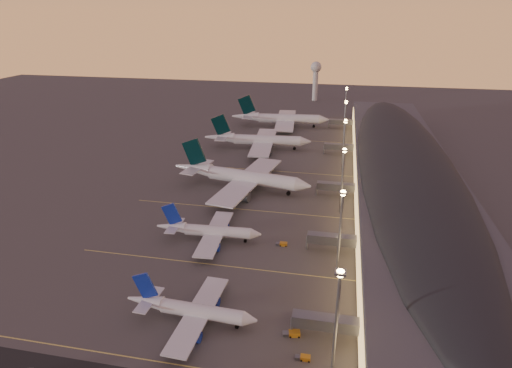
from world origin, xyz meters
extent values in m
plane|color=#423F3D|center=(0.00, 0.00, 0.00)|extent=(700.00, 700.00, 0.00)
cylinder|color=silver|center=(3.74, -30.64, 3.23)|extent=(21.37, 4.53, 3.61)
cone|color=silver|center=(16.06, -31.18, 3.23)|extent=(3.58, 3.76, 3.61)
cone|color=silver|center=(-11.65, -29.97, 3.69)|extent=(9.73, 4.03, 3.61)
cube|color=silver|center=(2.72, -30.60, 2.60)|extent=(7.48, 30.67, 0.40)
cylinder|color=navy|center=(3.69, -23.94, 1.38)|extent=(4.91, 2.92, 2.71)
cylinder|color=navy|center=(3.11, -37.32, 1.38)|extent=(4.91, 2.92, 2.71)
cube|color=navy|center=(-11.17, -29.99, 8.37)|extent=(6.64, 0.83, 7.84)
cube|color=silver|center=(-10.49, -30.02, 4.23)|extent=(3.90, 11.09, 0.25)
cylinder|color=black|center=(12.65, -31.03, 0.71)|extent=(0.30, 0.30, 1.43)
cylinder|color=black|center=(12.65, -31.03, 0.51)|extent=(1.04, 0.68, 1.01)
cylinder|color=black|center=(2.14, -28.04, 0.71)|extent=(0.30, 0.30, 1.43)
cylinder|color=black|center=(2.14, -28.04, 0.51)|extent=(1.04, 0.68, 1.01)
cylinder|color=black|center=(1.92, -33.09, 0.71)|extent=(0.30, 0.30, 1.43)
cylinder|color=black|center=(1.92, -33.09, 0.51)|extent=(1.04, 0.68, 1.01)
cylinder|color=silver|center=(-3.98, 9.71, 3.40)|extent=(22.48, 4.96, 3.80)
cone|color=silver|center=(8.96, 10.39, 3.40)|extent=(3.79, 3.98, 3.80)
cone|color=silver|center=(-20.15, 8.86, 3.87)|extent=(10.26, 4.32, 3.80)
cube|color=silver|center=(-5.06, 9.65, 2.73)|extent=(8.14, 32.28, 0.42)
cylinder|color=navy|center=(-4.71, 16.72, 1.45)|extent=(5.18, 3.11, 2.85)
cylinder|color=navy|center=(-3.97, 2.67, 1.45)|extent=(5.18, 3.11, 2.85)
cube|color=navy|center=(-19.64, 8.89, 8.79)|extent=(6.98, 0.93, 8.24)
cube|color=silver|center=(-18.92, 8.93, 4.44)|extent=(4.20, 11.69, 0.27)
cylinder|color=black|center=(5.38, 10.20, 0.75)|extent=(0.32, 0.32, 1.50)
cylinder|color=black|center=(5.38, 10.20, 0.53)|extent=(1.10, 0.72, 1.06)
cylinder|color=black|center=(-5.91, 12.27, 0.75)|extent=(0.32, 0.32, 1.50)
cylinder|color=black|center=(-5.91, 12.27, 0.53)|extent=(1.10, 0.72, 1.06)
cylinder|color=black|center=(-5.64, 6.96, 0.75)|extent=(0.32, 0.32, 1.50)
cylinder|color=black|center=(-5.64, 6.96, 0.53)|extent=(1.10, 0.72, 1.06)
cylinder|color=silver|center=(-1.84, 55.23, 5.37)|extent=(39.87, 12.66, 5.96)
cone|color=silver|center=(20.71, 51.29, 5.37)|extent=(7.29, 6.97, 5.96)
cone|color=silver|center=(-30.04, 60.15, 6.11)|extent=(18.57, 8.94, 5.96)
cube|color=silver|center=(-3.72, 55.56, 4.32)|extent=(21.19, 58.75, 0.66)
cylinder|color=slate|center=(-0.29, 67.83, 2.31)|extent=(9.54, 5.94, 4.47)
cylinder|color=slate|center=(-4.65, 42.85, 2.31)|extent=(9.54, 5.94, 4.47)
cube|color=black|center=(-29.16, 60.00, 13.81)|extent=(11.74, 2.90, 13.23)
cube|color=silver|center=(-27.90, 59.78, 7.01)|extent=(9.83, 21.53, 0.42)
cylinder|color=black|center=(14.47, 52.38, 1.19)|extent=(0.55, 0.55, 2.38)
cylinder|color=black|center=(14.47, 52.38, 0.83)|extent=(1.82, 1.31, 1.67)
cylinder|color=black|center=(-4.26, 59.89, 1.19)|extent=(0.55, 0.55, 2.38)
cylinder|color=black|center=(-4.26, 59.89, 0.83)|extent=(1.82, 1.31, 1.67)
cylinder|color=black|center=(-5.69, 51.67, 1.19)|extent=(0.55, 0.55, 2.38)
cylinder|color=black|center=(-5.69, 51.67, 0.83)|extent=(1.82, 1.31, 1.67)
cylinder|color=silver|center=(-5.89, 114.47, 5.03)|extent=(37.30, 8.44, 5.59)
cone|color=silver|center=(15.52, 116.13, 5.03)|extent=(6.38, 6.04, 5.59)
cone|color=silver|center=(-32.65, 112.39, 5.73)|extent=(17.08, 6.87, 5.59)
cube|color=silver|center=(-7.68, 114.33, 4.05)|extent=(14.88, 54.72, 0.62)
cylinder|color=slate|center=(-7.41, 126.28, 2.17)|extent=(8.65, 4.83, 4.19)
cylinder|color=slate|center=(-5.57, 102.57, 2.17)|extent=(8.65, 4.83, 4.19)
cube|color=black|center=(-31.82, 112.46, 12.95)|extent=(11.06, 1.69, 12.41)
cube|color=silver|center=(-30.63, 112.55, 6.57)|extent=(7.45, 19.86, 0.39)
cylinder|color=black|center=(9.59, 115.67, 1.12)|extent=(0.48, 0.48, 2.24)
cylinder|color=black|center=(9.59, 115.67, 0.78)|extent=(1.64, 1.10, 1.57)
cylinder|color=black|center=(-9.17, 118.14, 1.12)|extent=(0.48, 0.48, 2.24)
cylinder|color=black|center=(-9.17, 118.14, 0.78)|extent=(1.64, 1.10, 1.57)
cylinder|color=black|center=(-8.56, 110.34, 1.12)|extent=(0.48, 0.48, 2.24)
cylinder|color=black|center=(-8.56, 110.34, 0.78)|extent=(1.64, 1.10, 1.57)
cylinder|color=silver|center=(-0.31, 165.78, 5.44)|extent=(40.33, 9.46, 6.04)
cone|color=silver|center=(22.81, 167.78, 5.44)|extent=(6.94, 6.58, 6.04)
cone|color=silver|center=(-29.21, 163.28, 6.19)|extent=(18.50, 7.58, 6.04)
cube|color=silver|center=(-2.24, 165.61, 4.38)|extent=(16.59, 59.19, 0.66)
cylinder|color=slate|center=(-2.06, 178.53, 2.34)|extent=(9.38, 5.29, 4.53)
cylinder|color=slate|center=(0.15, 152.92, 2.34)|extent=(9.38, 5.29, 4.53)
cube|color=black|center=(-28.31, 163.36, 14.00)|extent=(11.95, 1.93, 13.41)
cube|color=silver|center=(-27.02, 163.47, 7.10)|extent=(8.23, 21.50, 0.42)
cylinder|color=black|center=(16.41, 167.23, 1.21)|extent=(0.52, 0.52, 2.42)
cylinder|color=black|center=(16.41, 167.23, 0.85)|extent=(1.78, 1.20, 1.69)
cylinder|color=black|center=(-3.89, 169.72, 1.21)|extent=(0.52, 0.52, 2.42)
cylinder|color=black|center=(-3.89, 169.72, 0.85)|extent=(1.78, 1.20, 1.69)
cylinder|color=black|center=(-3.16, 161.29, 1.21)|extent=(0.52, 0.52, 2.42)
cylinder|color=black|center=(-3.16, 161.29, 0.85)|extent=(1.78, 1.20, 1.69)
cube|color=#47484C|center=(62.00, 72.50, 6.00)|extent=(40.00, 255.00, 12.00)
ellipsoid|color=black|center=(62.00, 72.50, 12.00)|extent=(39.00, 253.00, 10.92)
cube|color=#F3BA64|center=(41.80, 72.50, 5.00)|extent=(0.40, 244.80, 8.00)
cube|color=slate|center=(34.00, -30.00, 4.50)|extent=(16.00, 3.20, 3.00)
cylinder|color=slate|center=(26.00, -30.00, 2.20)|extent=(0.70, 0.70, 4.40)
cube|color=slate|center=(34.00, 10.00, 4.50)|extent=(16.00, 3.20, 3.00)
cylinder|color=slate|center=(26.00, 10.00, 2.20)|extent=(0.70, 0.70, 4.40)
cube|color=slate|center=(34.00, 55.00, 4.50)|extent=(16.00, 3.20, 3.00)
cylinder|color=slate|center=(26.00, 55.00, 2.20)|extent=(0.70, 0.70, 4.40)
cube|color=slate|center=(34.00, 112.00, 4.50)|extent=(16.00, 3.20, 3.00)
cylinder|color=slate|center=(26.00, 112.00, 2.20)|extent=(0.70, 0.70, 4.40)
cube|color=slate|center=(34.00, 168.00, 4.50)|extent=(16.00, 3.20, 3.00)
cylinder|color=slate|center=(26.00, 168.00, 2.20)|extent=(0.70, 0.70, 4.40)
cylinder|color=slate|center=(36.00, -40.00, 12.50)|extent=(0.70, 0.70, 25.00)
cube|color=slate|center=(36.00, -40.00, 25.20)|extent=(2.20, 2.20, 0.50)
sphere|color=#FFC266|center=(36.00, -40.00, 25.00)|extent=(1.80, 1.80, 1.80)
cylinder|color=slate|center=(36.00, 0.00, 12.50)|extent=(0.70, 0.70, 25.00)
cube|color=slate|center=(36.00, 0.00, 25.20)|extent=(2.20, 2.20, 0.50)
sphere|color=#FFC266|center=(36.00, 0.00, 25.00)|extent=(1.80, 1.80, 1.80)
cylinder|color=slate|center=(36.00, 40.00, 12.50)|extent=(0.70, 0.70, 25.00)
cube|color=slate|center=(36.00, 40.00, 25.20)|extent=(2.20, 2.20, 0.50)
sphere|color=#FFC266|center=(36.00, 40.00, 25.00)|extent=(1.80, 1.80, 1.80)
cylinder|color=slate|center=(36.00, 85.00, 12.50)|extent=(0.70, 0.70, 25.00)
cube|color=slate|center=(36.00, 85.00, 25.20)|extent=(2.20, 2.20, 0.50)
sphere|color=#FFC266|center=(36.00, 85.00, 25.00)|extent=(1.80, 1.80, 1.80)
cylinder|color=slate|center=(36.00, 130.00, 12.50)|extent=(0.70, 0.70, 25.00)
cube|color=slate|center=(36.00, 130.00, 25.20)|extent=(2.20, 2.20, 0.50)
sphere|color=#FFC266|center=(36.00, 130.00, 25.00)|extent=(1.80, 1.80, 1.80)
cylinder|color=slate|center=(36.00, 175.00, 12.50)|extent=(0.70, 0.70, 25.00)
cube|color=slate|center=(36.00, 175.00, 25.20)|extent=(2.20, 2.20, 0.50)
sphere|color=#FFC266|center=(36.00, 175.00, 25.00)|extent=(1.80, 1.80, 1.80)
cylinder|color=silver|center=(10.00, 260.00, 13.00)|extent=(4.40, 4.40, 26.00)
sphere|color=silver|center=(10.00, 260.00, 28.00)|extent=(9.00, 9.00, 9.00)
cube|color=#D8C659|center=(0.00, -45.00, 0.01)|extent=(90.00, 0.36, 0.00)
cube|color=#D8C659|center=(0.00, -5.00, 0.01)|extent=(90.00, 0.36, 0.00)
cube|color=#D8C659|center=(0.00, 35.00, 0.01)|extent=(90.00, 0.36, 0.00)
cube|color=#D8C659|center=(0.00, 80.00, 0.01)|extent=(90.00, 0.36, 0.00)
cube|color=#D8C659|center=(0.00, 135.00, 0.01)|extent=(90.00, 0.36, 0.00)
cube|color=#C07B17|center=(30.06, -37.90, 0.51)|extent=(2.26, 1.44, 1.02)
cube|color=slate|center=(28.39, -37.94, 0.37)|extent=(1.33, 1.24, 0.74)
cylinder|color=black|center=(30.88, -37.18, 0.20)|extent=(0.41, 0.18, 0.41)
cylinder|color=black|center=(30.91, -38.58, 0.20)|extent=(0.41, 0.18, 0.41)
cylinder|color=black|center=(29.21, -37.22, 0.20)|extent=(0.41, 0.18, 0.41)
cylinder|color=black|center=(29.24, -38.62, 0.20)|extent=(0.41, 0.18, 0.41)
cube|color=#C07B17|center=(26.77, -30.79, 0.62)|extent=(2.97, 2.17, 1.23)
cube|color=slate|center=(24.79, -31.17, 0.45)|extent=(1.82, 1.73, 0.90)
cylinder|color=black|center=(27.60, -29.77, 0.25)|extent=(0.52, 0.29, 0.49)
cylinder|color=black|center=(27.92, -31.42, 0.25)|extent=(0.52, 0.29, 0.49)
cylinder|color=black|center=(25.62, -30.15, 0.25)|extent=(0.52, 0.29, 0.49)
cylinder|color=black|center=(25.94, -31.81, 0.25)|extent=(0.52, 0.29, 0.49)
cube|color=#C07B17|center=(18.25, 10.65, 0.56)|extent=(2.47, 1.59, 1.11)
cube|color=slate|center=(16.43, 10.59, 0.40)|extent=(1.45, 1.36, 0.81)
cylinder|color=black|center=(19.13, 11.44, 0.22)|extent=(0.45, 0.20, 0.44)
cylinder|color=black|center=(19.18, 9.92, 0.22)|extent=(0.45, 0.20, 0.44)
cylinder|color=black|center=(17.31, 11.38, 0.22)|extent=(0.45, 0.20, 0.44)
cylinder|color=black|center=(17.36, 9.86, 0.22)|extent=(0.45, 0.20, 0.44)
cube|color=#C07B17|center=(26.92, -25.28, 0.62)|extent=(2.07, 2.93, 1.24)
cube|color=slate|center=(26.63, -23.27, 0.45)|extent=(1.68, 1.78, 0.90)
cylinder|color=black|center=(27.91, -26.17, 0.25)|extent=(0.27, 0.52, 0.50)
cylinder|color=black|center=(26.23, -26.41, 0.25)|extent=(0.27, 0.52, 0.50)
cylinder|color=black|center=(27.61, -24.16, 0.25)|extent=(0.27, 0.52, 0.50)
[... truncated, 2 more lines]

